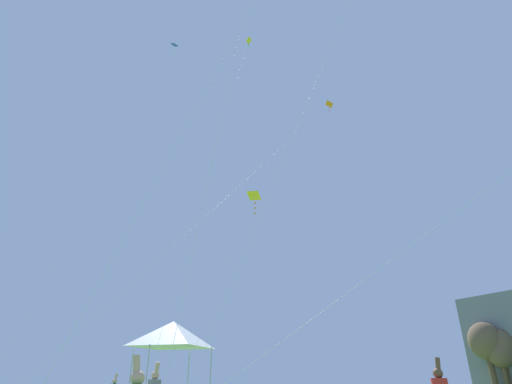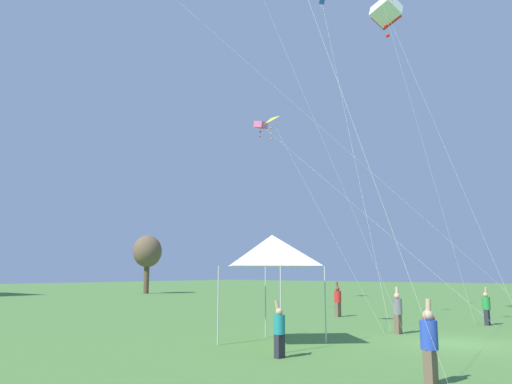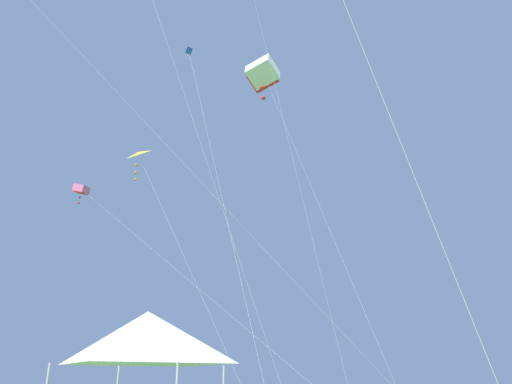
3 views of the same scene
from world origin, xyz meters
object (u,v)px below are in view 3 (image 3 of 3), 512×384
Objects in this scene: festival_tent at (146,338)px; kite_yellow_delta_7 at (139,158)px; kite_white_box_6 at (263,73)px; kite_pink_box_4 at (81,190)px; kite_blue_delta_5 at (191,62)px.

kite_yellow_delta_7 is at bearing 36.34° from festival_tent.
festival_tent is 0.40× the size of kite_yellow_delta_7.
festival_tent is 0.21× the size of kite_white_box_6.
kite_pink_box_4 reaches higher than festival_tent.
kite_blue_delta_5 is (11.73, 4.34, 16.47)m from festival_tent.
kite_white_box_6 is at bearing 0.65° from festival_tent.
kite_white_box_6 is 12.64m from kite_yellow_delta_7.
kite_blue_delta_5 is 1.08× the size of kite_white_box_6.
festival_tent is at bearing -143.66° from kite_yellow_delta_7.
kite_pink_box_4 reaches higher than kite_yellow_delta_7.
kite_yellow_delta_7 is at bearing -140.45° from kite_pink_box_4.
festival_tent is 7.78m from kite_yellow_delta_7.
festival_tent is 31.31m from kite_pink_box_4.
kite_pink_box_4 is at bearing 39.06° from festival_tent.
kite_white_box_6 reaches higher than kite_pink_box_4.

